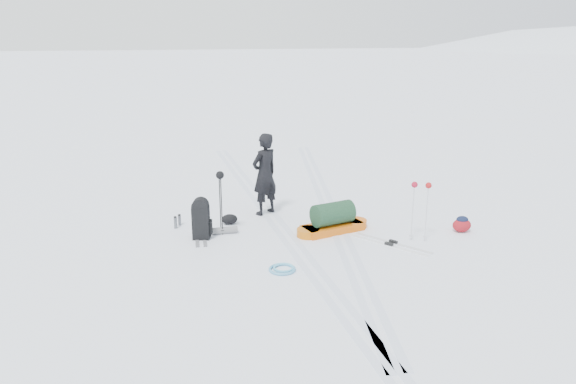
# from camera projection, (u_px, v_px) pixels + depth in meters

# --- Properties ---
(ground) EXTENTS (200.00, 200.00, 0.00)m
(ground) POSITION_uv_depth(u_px,v_px,m) (289.00, 240.00, 11.73)
(ground) COLOR white
(ground) RESTS_ON ground
(snow_hill_backdrop) EXTENTS (359.50, 192.00, 162.45)m
(snow_hill_backdrop) POSITION_uv_depth(u_px,v_px,m) (492.00, 376.00, 122.34)
(snow_hill_backdrop) COLOR white
(snow_hill_backdrop) RESTS_ON ground
(ski_tracks) EXTENTS (3.38, 17.97, 0.01)m
(ski_tracks) POSITION_uv_depth(u_px,v_px,m) (308.00, 223.00, 12.66)
(ski_tracks) COLOR silver
(ski_tracks) RESTS_ON ground
(skier) EXTENTS (0.85, 0.77, 1.94)m
(skier) POSITION_uv_depth(u_px,v_px,m) (265.00, 174.00, 13.07)
(skier) COLOR black
(skier) RESTS_ON ground
(pulk_sled) EXTENTS (1.78, 0.96, 0.66)m
(pulk_sled) POSITION_uv_depth(u_px,v_px,m) (333.00, 220.00, 12.12)
(pulk_sled) COLOR #CE5A0C
(pulk_sled) RESTS_ON ground
(expedition_rucksack) EXTENTS (0.98, 0.43, 0.89)m
(expedition_rucksack) POSITION_uv_depth(u_px,v_px,m) (204.00, 219.00, 11.70)
(expedition_rucksack) COLOR black
(expedition_rucksack) RESTS_ON ground
(ski_poles_black) EXTENTS (0.17, 0.20, 1.39)m
(ski_poles_black) POSITION_uv_depth(u_px,v_px,m) (220.00, 183.00, 11.72)
(ski_poles_black) COLOR black
(ski_poles_black) RESTS_ON ground
(ski_poles_silver) EXTENTS (0.38, 0.24, 1.26)m
(ski_poles_silver) POSITION_uv_depth(u_px,v_px,m) (421.00, 192.00, 11.37)
(ski_poles_silver) COLOR silver
(ski_poles_silver) RESTS_ON ground
(touring_skis_grey) EXTENTS (0.26, 1.57, 0.06)m
(touring_skis_grey) POSITION_uv_depth(u_px,v_px,m) (200.00, 233.00, 12.05)
(touring_skis_grey) COLOR gray
(touring_skis_grey) RESTS_ON ground
(touring_skis_white) EXTENTS (1.30, 1.54, 0.06)m
(touring_skis_white) POSITION_uv_depth(u_px,v_px,m) (391.00, 244.00, 11.45)
(touring_skis_white) COLOR silver
(touring_skis_white) RESTS_ON ground
(rope_coil) EXTENTS (0.62, 0.62, 0.06)m
(rope_coil) POSITION_uv_depth(u_px,v_px,m) (283.00, 269.00, 10.25)
(rope_coil) COLOR #519DC5
(rope_coil) RESTS_ON ground
(small_daypack) EXTENTS (0.51, 0.48, 0.35)m
(small_daypack) POSITION_uv_depth(u_px,v_px,m) (462.00, 224.00, 12.13)
(small_daypack) COLOR maroon
(small_daypack) RESTS_ON ground
(thermos_pair) EXTENTS (0.18, 0.28, 0.28)m
(thermos_pair) POSITION_uv_depth(u_px,v_px,m) (177.00, 221.00, 12.44)
(thermos_pair) COLOR #5A5D62
(thermos_pair) RESTS_ON ground
(stuff_sack) EXTENTS (0.41, 0.34, 0.23)m
(stuff_sack) POSITION_uv_depth(u_px,v_px,m) (229.00, 219.00, 12.62)
(stuff_sack) COLOR black
(stuff_sack) RESTS_ON ground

